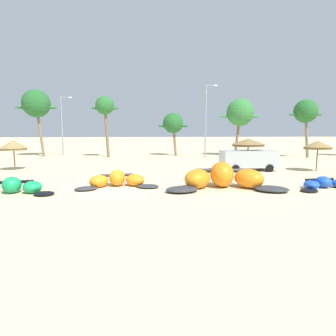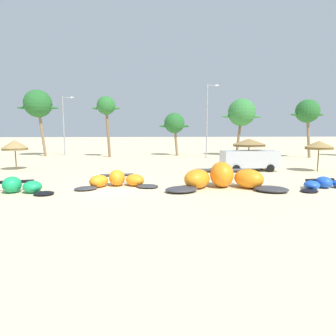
{
  "view_description": "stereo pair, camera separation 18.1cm",
  "coord_description": "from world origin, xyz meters",
  "views": [
    {
      "loc": [
        2.03,
        -18.16,
        3.71
      ],
      "look_at": [
        3.74,
        2.0,
        1.0
      ],
      "focal_mm": 30.62,
      "sensor_mm": 36.0,
      "label": 1
    },
    {
      "loc": [
        2.21,
        -18.17,
        3.71
      ],
      "look_at": [
        3.74,
        2.0,
        1.0
      ],
      "focal_mm": 30.62,
      "sensor_mm": 36.0,
      "label": 2
    }
  ],
  "objects": [
    {
      "name": "ground_plane",
      "position": [
        0.0,
        0.0,
        0.0
      ],
      "size": [
        260.0,
        260.0,
        0.0
      ],
      "primitive_type": "plane",
      "color": "beige"
    },
    {
      "name": "palm_left",
      "position": [
        -12.6,
        23.21,
        7.2
      ],
      "size": [
        5.64,
        3.76,
        9.15
      ],
      "color": "#7F6647",
      "rests_on": "ground"
    },
    {
      "name": "kite_right_of_center",
      "position": [
        13.57,
        -1.17,
        0.29
      ],
      "size": [
        4.78,
        2.38,
        0.74
      ],
      "color": "black",
      "rests_on": "ground"
    },
    {
      "name": "kite_center",
      "position": [
        7.06,
        -0.5,
        0.63
      ],
      "size": [
        7.82,
        3.83,
        1.65
      ],
      "color": "#333338",
      "rests_on": "ground"
    },
    {
      "name": "kite_left",
      "position": [
        -5.69,
        -1.16,
        0.37
      ],
      "size": [
        5.18,
        2.81,
        0.97
      ],
      "color": "black",
      "rests_on": "ground"
    },
    {
      "name": "lamppost_west_center",
      "position": [
        10.28,
        19.32,
        5.29
      ],
      "size": [
        1.61,
        0.24,
        9.55
      ],
      "color": "gray",
      "rests_on": "ground"
    },
    {
      "name": "parked_van",
      "position": [
        11.42,
        7.05,
        1.09
      ],
      "size": [
        5.03,
        2.35,
        1.84
      ],
      "color": "#B2B7BC",
      "rests_on": "ground"
    },
    {
      "name": "kite_left_of_center",
      "position": [
        0.26,
        0.57,
        0.41
      ],
      "size": [
        5.52,
        2.83,
        1.06
      ],
      "color": "#333338",
      "rests_on": "ground"
    },
    {
      "name": "palm_right_of_gap",
      "position": [
        23.35,
        18.49,
        6.04
      ],
      "size": [
        4.57,
        3.05,
        7.66
      ],
      "color": "#7F6647",
      "rests_on": "ground"
    },
    {
      "name": "beach_umbrella_middle",
      "position": [
        11.85,
        8.14,
        2.52
      ],
      "size": [
        3.1,
        3.1,
        2.88
      ],
      "color": "brown",
      "rests_on": "ground"
    },
    {
      "name": "beach_umbrella_near_palms",
      "position": [
        17.46,
        6.09,
        2.37
      ],
      "size": [
        2.42,
        2.42,
        2.75
      ],
      "color": "brown",
      "rests_on": "ground"
    },
    {
      "name": "palm_center_left",
      "position": [
        6.23,
        22.81,
        4.59
      ],
      "size": [
        4.33,
        2.89,
        6.11
      ],
      "color": "#7F6647",
      "rests_on": "ground"
    },
    {
      "name": "palm_center_right",
      "position": [
        15.57,
        21.64,
        6.06
      ],
      "size": [
        5.72,
        3.81,
        8.02
      ],
      "color": "brown",
      "rests_on": "ground"
    },
    {
      "name": "palm_left_of_gap",
      "position": [
        -3.06,
        21.08,
        6.71
      ],
      "size": [
        3.68,
        2.46,
        8.14
      ],
      "color": "brown",
      "rests_on": "ground"
    },
    {
      "name": "beach_umbrella_near_van",
      "position": [
        -9.89,
        9.22,
        2.31
      ],
      "size": [
        2.33,
        2.33,
        2.78
      ],
      "color": "brown",
      "rests_on": "ground"
    },
    {
      "name": "lamppost_west",
      "position": [
        -9.51,
        24.5,
        4.73
      ],
      "size": [
        1.69,
        0.24,
        8.42
      ],
      "color": "gray",
      "rests_on": "ground"
    }
  ]
}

